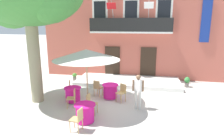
{
  "coord_description": "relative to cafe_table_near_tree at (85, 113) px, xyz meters",
  "views": [
    {
      "loc": [
        1.6,
        -9.15,
        3.89
      ],
      "look_at": [
        -0.5,
        1.81,
        1.3
      ],
      "focal_mm": 31.71,
      "sensor_mm": 36.0,
      "label": 1
    }
  ],
  "objects": [
    {
      "name": "ground_plane",
      "position": [
        0.86,
        2.09,
        -0.39
      ],
      "size": [
        120.0,
        120.0,
        0.0
      ],
      "primitive_type": "plane",
      "color": "beige"
    },
    {
      "name": "building_facade",
      "position": [
        1.09,
        9.08,
        3.36
      ],
      "size": [
        13.0,
        5.09,
        7.5
      ],
      "color": "#BC5B4C",
      "rests_on": "ground"
    },
    {
      "name": "entrance_step_platform",
      "position": [
        1.09,
        5.73,
        -0.27
      ],
      "size": [
        6.84,
        2.73,
        0.25
      ],
      "primitive_type": "cube",
      "color": "silver",
      "rests_on": "ground"
    },
    {
      "name": "cafe_table_near_tree",
      "position": [
        0.0,
        0.0,
        0.0
      ],
      "size": [
        0.86,
        0.86,
        0.76
      ],
      "color": "#DB1984",
      "rests_on": "ground"
    },
    {
      "name": "cafe_chair_near_tree_0",
      "position": [
        -0.02,
        -0.75,
        0.14
      ],
      "size": [
        0.45,
        0.45,
        0.91
      ],
      "color": "tan",
      "rests_on": "ground"
    },
    {
      "name": "cafe_chair_near_tree_1",
      "position": [
        0.01,
        0.75,
        0.14
      ],
      "size": [
        0.44,
        0.44,
        0.91
      ],
      "color": "tan",
      "rests_on": "ground"
    },
    {
      "name": "cafe_table_middle",
      "position": [
        -1.3,
        1.94,
        0.0
      ],
      "size": [
        0.86,
        0.86,
        0.76
      ],
      "color": "#DB1984",
      "rests_on": "ground"
    },
    {
      "name": "cafe_chair_middle_0",
      "position": [
        -1.03,
        1.24,
        0.14
      ],
      "size": [
        0.49,
        0.49,
        0.91
      ],
      "color": "tan",
      "rests_on": "ground"
    },
    {
      "name": "cafe_chair_middle_1",
      "position": [
        -1.63,
        2.62,
        0.14
      ],
      "size": [
        0.51,
        0.51,
        0.91
      ],
      "color": "tan",
      "rests_on": "ground"
    },
    {
      "name": "cafe_table_front",
      "position": [
        0.48,
        2.8,
        0.0
      ],
      "size": [
        0.86,
        0.86,
        0.76
      ],
      "color": "#DB1984",
      "rests_on": "ground"
    },
    {
      "name": "cafe_chair_front_0",
      "position": [
        -0.26,
        2.96,
        0.14
      ],
      "size": [
        0.5,
        0.5,
        0.91
      ],
      "color": "tan",
      "rests_on": "ground"
    },
    {
      "name": "cafe_chair_front_1",
      "position": [
        1.15,
        2.47,
        0.14
      ],
      "size": [
        0.55,
        0.55,
        0.91
      ],
      "color": "tan",
      "rests_on": "ground"
    },
    {
      "name": "cafe_umbrella",
      "position": [
        -0.19,
        0.97,
        2.22
      ],
      "size": [
        2.9,
        2.9,
        2.85
      ],
      "color": "#997A56",
      "rests_on": "ground"
    },
    {
      "name": "ground_planter_left",
      "position": [
        -2.68,
        5.7,
        -0.09
      ],
      "size": [
        0.32,
        0.32,
        0.53
      ],
      "color": "slate",
      "rests_on": "ground"
    },
    {
      "name": "ground_planter_right",
      "position": [
        4.86,
        5.59,
        -0.02
      ],
      "size": [
        0.33,
        0.33,
        0.66
      ],
      "color": "slate",
      "rests_on": "ground"
    },
    {
      "name": "pedestrian_near_entrance",
      "position": [
        2.01,
        1.66,
        0.54
      ],
      "size": [
        0.53,
        0.36,
        1.66
      ],
      "color": "silver",
      "rests_on": "ground"
    }
  ]
}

